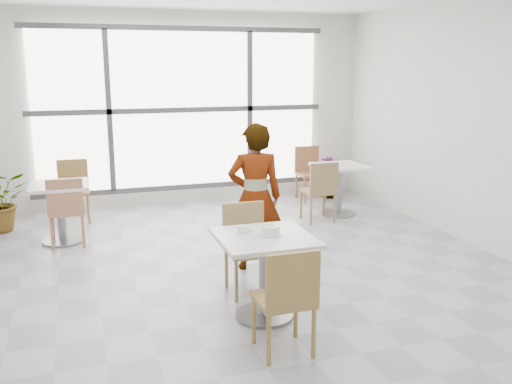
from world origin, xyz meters
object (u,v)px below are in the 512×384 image
object	(u,v)px
main_table	(265,261)
oatmeal_bowl	(271,230)
chair_far	(246,242)
bg_chair_left_near	(66,207)
bg_table_right	(339,182)
bg_chair_right_near	(320,188)
person	(255,197)
coffee_cup	(242,230)
plant_left	(0,201)
bg_chair_left_far	(74,186)
chair_near	(287,295)
plant_right	(330,178)
bg_chair_right_far	(309,169)
bg_table_left	(61,205)

from	to	relation	value
main_table	oatmeal_bowl	world-z (taller)	oatmeal_bowl
chair_far	bg_chair_left_near	size ratio (longest dim) A/B	1.00
bg_table_right	bg_chair_right_near	distance (m)	0.53
person	chair_far	bearing A→B (deg)	75.37
main_table	oatmeal_bowl	bearing A→B (deg)	13.01
oatmeal_bowl	bg_chair_left_near	bearing A→B (deg)	123.52
chair_far	oatmeal_bowl	size ratio (longest dim) A/B	4.14
coffee_cup	person	xyz separation A→B (m)	(0.46, 1.06, 0.02)
bg_chair_left_near	plant_left	size ratio (longest dim) A/B	1.08
oatmeal_bowl	coffee_cup	distance (m)	0.25
bg_chair_right_near	bg_chair_left_near	bearing A→B (deg)	0.96
coffee_cup	bg_table_right	xyz separation A→B (m)	(2.34, 2.82, -0.29)
oatmeal_bowl	bg_chair_left_far	size ratio (longest dim) A/B	0.24
bg_chair_left_near	bg_chair_right_near	xyz separation A→B (m)	(3.40, 0.06, 0.00)
person	plant_left	bearing A→B (deg)	-29.62
chair_near	chair_far	world-z (taller)	same
bg_chair_left_far	chair_far	bearing A→B (deg)	-63.50
coffee_cup	plant_right	world-z (taller)	coffee_cup
main_table	plant_right	world-z (taller)	main_table
bg_chair_right_far	plant_left	distance (m)	4.68
chair_far	person	world-z (taller)	person
oatmeal_bowl	person	distance (m)	1.21
oatmeal_bowl	bg_table_left	distance (m)	3.34
chair_near	bg_table_right	xyz separation A→B (m)	(2.24, 3.66, -0.01)
main_table	plant_right	distance (m)	4.76
person	bg_chair_right_near	xyz separation A→B (m)	(1.44, 1.46, -0.30)
oatmeal_bowl	bg_chair_left_far	bearing A→B (deg)	112.99
bg_table_left	bg_table_right	distance (m)	3.90
bg_chair_right_far	plant_left	xyz separation A→B (m)	(-4.66, -0.40, -0.10)
oatmeal_bowl	bg_chair_right_near	xyz separation A→B (m)	(1.68, 2.65, -0.29)
plant_left	bg_chair_right_near	bearing A→B (deg)	-12.62
main_table	person	distance (m)	1.27
chair_near	oatmeal_bowl	distance (m)	0.78
bg_table_right	bg_chair_right_far	world-z (taller)	bg_chair_right_far
main_table	bg_table_right	size ratio (longest dim) A/B	1.07
bg_chair_left_near	bg_chair_right_near	bearing A→B (deg)	-179.04
main_table	bg_table_right	distance (m)	3.68
bg_table_right	bg_chair_left_far	size ratio (longest dim) A/B	0.86
oatmeal_bowl	bg_chair_left_far	world-z (taller)	bg_chair_left_far
coffee_cup	plant_right	distance (m)	4.75
chair_near	chair_far	bearing A→B (deg)	-93.85
main_table	coffee_cup	size ratio (longest dim) A/B	5.03
bg_table_left	plant_left	size ratio (longest dim) A/B	0.93
main_table	bg_chair_left_near	world-z (taller)	bg_chair_left_near
chair_near	plant_left	world-z (taller)	chair_near
main_table	bg_chair_left_far	bearing A→B (deg)	112.17
bg_chair_right_far	bg_chair_left_near	bearing A→B (deg)	-159.64
bg_chair_left_far	bg_chair_right_near	bearing A→B (deg)	-19.55
coffee_cup	bg_chair_right_near	bearing A→B (deg)	52.95
bg_table_left	bg_chair_left_far	world-z (taller)	bg_chair_left_far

